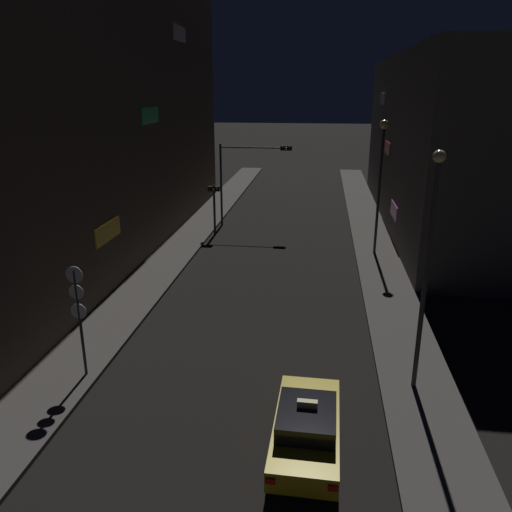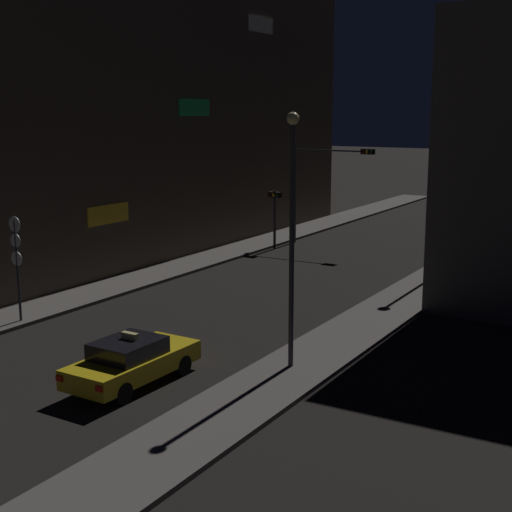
{
  "view_description": "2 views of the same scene",
  "coord_description": "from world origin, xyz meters",
  "px_view_note": "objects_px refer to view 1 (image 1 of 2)",
  "views": [
    {
      "loc": [
        2.61,
        -3.58,
        9.7
      ],
      "look_at": [
        -0.35,
        19.17,
        2.07
      ],
      "focal_mm": 35.38,
      "sensor_mm": 36.0,
      "label": 1
    },
    {
      "loc": [
        16.33,
        -7.77,
        8.05
      ],
      "look_at": [
        -0.48,
        20.61,
        1.54
      ],
      "focal_mm": 51.71,
      "sensor_mm": 36.0,
      "label": 2
    }
  ],
  "objects_px": {
    "traffic_light_left_kerb": "(214,199)",
    "sign_pole_left": "(79,311)",
    "street_lamp_near_block": "(428,255)",
    "taxi": "(307,427)",
    "traffic_light_overhead": "(247,168)",
    "street_lamp_far_block": "(381,165)"
  },
  "relations": [
    {
      "from": "traffic_light_left_kerb",
      "to": "sign_pole_left",
      "type": "distance_m",
      "value": 18.67
    },
    {
      "from": "sign_pole_left",
      "to": "street_lamp_near_block",
      "type": "relative_size",
      "value": 0.51
    },
    {
      "from": "taxi",
      "to": "traffic_light_left_kerb",
      "type": "relative_size",
      "value": 1.29
    },
    {
      "from": "taxi",
      "to": "sign_pole_left",
      "type": "height_order",
      "value": "sign_pole_left"
    },
    {
      "from": "traffic_light_left_kerb",
      "to": "street_lamp_near_block",
      "type": "bearing_deg",
      "value": -59.35
    },
    {
      "from": "traffic_light_overhead",
      "to": "sign_pole_left",
      "type": "bearing_deg",
      "value": -97.01
    },
    {
      "from": "traffic_light_overhead",
      "to": "street_lamp_near_block",
      "type": "distance_m",
      "value": 22.25
    },
    {
      "from": "taxi",
      "to": "traffic_light_overhead",
      "type": "bearing_deg",
      "value": 102.26
    },
    {
      "from": "taxi",
      "to": "sign_pole_left",
      "type": "distance_m",
      "value": 8.48
    },
    {
      "from": "street_lamp_near_block",
      "to": "street_lamp_far_block",
      "type": "xyz_separation_m",
      "value": [
        0.03,
        14.69,
        0.68
      ]
    },
    {
      "from": "traffic_light_left_kerb",
      "to": "street_lamp_far_block",
      "type": "relative_size",
      "value": 0.44
    },
    {
      "from": "traffic_light_overhead",
      "to": "traffic_light_left_kerb",
      "type": "bearing_deg",
      "value": -126.48
    },
    {
      "from": "traffic_light_left_kerb",
      "to": "street_lamp_far_block",
      "type": "distance_m",
      "value": 11.5
    },
    {
      "from": "traffic_light_left_kerb",
      "to": "street_lamp_near_block",
      "type": "height_order",
      "value": "street_lamp_near_block"
    },
    {
      "from": "taxi",
      "to": "traffic_light_overhead",
      "type": "distance_m",
      "value": 24.77
    },
    {
      "from": "traffic_light_left_kerb",
      "to": "taxi",
      "type": "bearing_deg",
      "value": -71.64
    },
    {
      "from": "traffic_light_left_kerb",
      "to": "street_lamp_near_block",
      "type": "distance_m",
      "value": 20.94
    },
    {
      "from": "traffic_light_overhead",
      "to": "street_lamp_far_block",
      "type": "xyz_separation_m",
      "value": [
        8.74,
        -5.78,
        1.16
      ]
    },
    {
      "from": "traffic_light_left_kerb",
      "to": "street_lamp_far_block",
      "type": "xyz_separation_m",
      "value": [
        10.64,
        -3.22,
        2.96
      ]
    },
    {
      "from": "taxi",
      "to": "street_lamp_near_block",
      "type": "xyz_separation_m",
      "value": [
        3.51,
        3.48,
        4.06
      ]
    },
    {
      "from": "traffic_light_overhead",
      "to": "taxi",
      "type": "bearing_deg",
      "value": -77.74
    },
    {
      "from": "street_lamp_near_block",
      "to": "street_lamp_far_block",
      "type": "relative_size",
      "value": 1.0
    }
  ]
}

